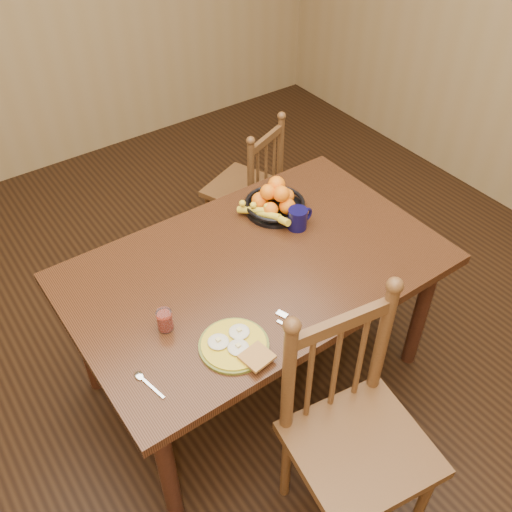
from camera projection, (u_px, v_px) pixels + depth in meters
room at (256, 142)px, 2.05m from camera, size 4.52×5.02×2.72m
dining_table at (256, 279)px, 2.51m from camera, size 1.60×1.00×0.75m
chair_far at (247, 187)px, 3.45m from camera, size 0.50×0.49×0.86m
chair_near at (354, 436)px, 2.10m from camera, size 0.55×0.53×1.07m
breakfast_plate at (235, 345)px, 2.11m from camera, size 0.26×0.29×0.04m
fork at (289, 324)px, 2.19m from camera, size 0.06×0.18×0.00m
spoon at (144, 380)px, 2.00m from camera, size 0.05×0.16×0.01m
coffee_mug at (298, 218)px, 2.61m from camera, size 0.13×0.09×0.10m
juice_glass at (165, 321)px, 2.15m from camera, size 0.06×0.06×0.09m
fruit_bowl at (274, 202)px, 2.69m from camera, size 0.32×0.32×0.17m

